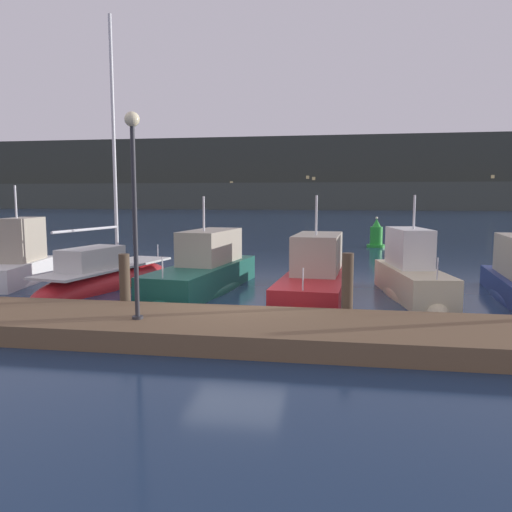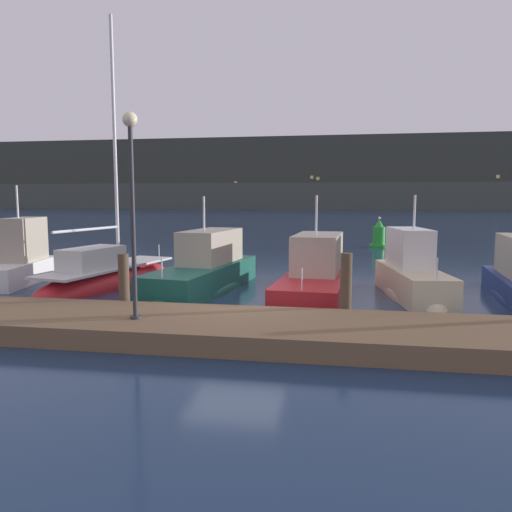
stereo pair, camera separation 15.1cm
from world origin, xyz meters
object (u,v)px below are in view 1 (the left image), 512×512
at_px(channel_buoy, 376,236).
at_px(motorboat_berth_5, 412,285).
at_px(motorboat_berth_1, 20,270).
at_px(sailboat_berth_2, 107,282).
at_px(motorboat_berth_4, 315,283).
at_px(dock_lamppost, 134,184).
at_px(motorboat_berth_3, 204,279).

bearing_deg(channel_buoy, motorboat_berth_5, -90.23).
bearing_deg(motorboat_berth_1, motorboat_berth_5, -1.03).
distance_m(sailboat_berth_2, motorboat_berth_4, 7.34).
height_order(motorboat_berth_1, dock_lamppost, dock_lamppost).
relative_size(motorboat_berth_1, motorboat_berth_5, 0.92).
relative_size(motorboat_berth_1, motorboat_berth_4, 0.72).
bearing_deg(sailboat_berth_2, dock_lamppost, -58.91).
height_order(sailboat_berth_2, dock_lamppost, sailboat_berth_2).
relative_size(motorboat_berth_1, sailboat_berth_2, 0.47).
xyz_separation_m(motorboat_berth_1, sailboat_berth_2, (3.35, 0.03, -0.35)).
bearing_deg(dock_lamppost, motorboat_berth_1, 139.11).
bearing_deg(motorboat_berth_4, channel_buoy, 79.11).
bearing_deg(motorboat_berth_3, sailboat_berth_2, 176.63).
relative_size(sailboat_berth_2, motorboat_berth_5, 1.93).
distance_m(channel_buoy, dock_lamppost, 22.82).
bearing_deg(sailboat_berth_2, motorboat_berth_5, -1.52).
distance_m(motorboat_berth_3, dock_lamppost, 6.65).
relative_size(sailboat_berth_2, motorboat_berth_4, 1.53).
bearing_deg(channel_buoy, dock_lamppost, -107.17).
height_order(motorboat_berth_1, motorboat_berth_5, motorboat_berth_1).
relative_size(motorboat_berth_1, channel_buoy, 2.53).
xyz_separation_m(sailboat_berth_2, motorboat_berth_5, (10.32, -0.27, 0.23)).
distance_m(motorboat_berth_1, dock_lamppost, 9.76).
xyz_separation_m(channel_buoy, dock_lamppost, (-6.69, -21.65, 2.69)).
height_order(motorboat_berth_1, motorboat_berth_3, motorboat_berth_1).
bearing_deg(motorboat_berth_5, motorboat_berth_3, 179.47).
xyz_separation_m(sailboat_berth_2, motorboat_berth_3, (3.59, -0.21, 0.21)).
xyz_separation_m(sailboat_berth_2, dock_lamppost, (3.70, -6.13, 3.24)).
height_order(motorboat_berth_3, motorboat_berth_4, motorboat_berth_4).
relative_size(motorboat_berth_1, motorboat_berth_3, 0.68).
distance_m(motorboat_berth_1, channel_buoy, 20.75).
height_order(sailboat_berth_2, motorboat_berth_3, sailboat_berth_2).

